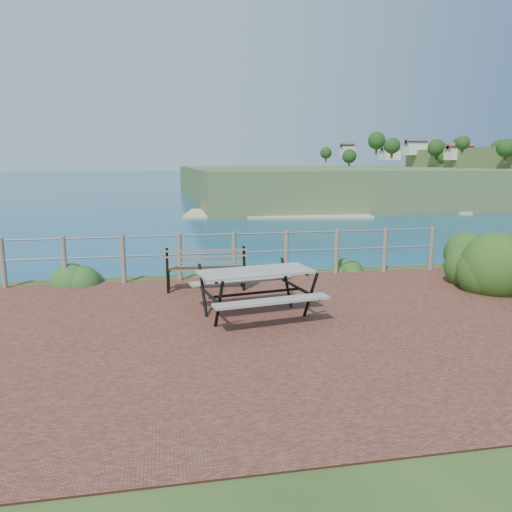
% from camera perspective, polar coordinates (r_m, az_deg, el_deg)
% --- Properties ---
extents(ground, '(10.00, 7.00, 0.12)m').
position_cam_1_polar(ground, '(7.60, 1.13, -8.34)').
color(ground, brown).
rests_on(ground, ground).
extents(ocean, '(1200.00, 1200.00, 0.00)m').
position_cam_1_polar(ocean, '(207.05, -10.43, 9.87)').
color(ocean, '#14517A').
rests_on(ocean, ground).
extents(safety_railing, '(9.40, 0.10, 1.00)m').
position_cam_1_polar(safety_railing, '(10.66, -2.54, 0.39)').
color(safety_railing, '#6B5B4C').
rests_on(safety_railing, ground).
extents(picnic_table, '(1.90, 1.55, 0.76)m').
position_cam_1_polar(picnic_table, '(8.01, -0.05, -3.71)').
color(picnic_table, gray).
rests_on(picnic_table, ground).
extents(park_bench, '(1.58, 0.47, 0.88)m').
position_cam_1_polar(park_bench, '(9.70, -5.78, -0.62)').
color(park_bench, brown).
rests_on(park_bench, ground).
extents(shrub_right_front, '(1.45, 1.45, 2.05)m').
position_cam_1_polar(shrub_right_front, '(10.99, 25.63, -3.40)').
color(shrub_right_front, '#214515').
rests_on(shrub_right_front, ground).
extents(shrub_right_edge, '(1.08, 1.08, 1.55)m').
position_cam_1_polar(shrub_right_edge, '(12.57, 22.07, -1.47)').
color(shrub_right_edge, '#214515').
rests_on(shrub_right_edge, ground).
extents(shrub_lip_west, '(0.86, 0.86, 0.64)m').
position_cam_1_polar(shrub_lip_west, '(11.08, -19.15, -2.83)').
color(shrub_lip_west, '#2A511E').
rests_on(shrub_lip_west, ground).
extents(shrub_lip_east, '(0.69, 0.69, 0.40)m').
position_cam_1_polar(shrub_lip_east, '(11.83, 9.85, -1.55)').
color(shrub_lip_east, '#214515').
rests_on(shrub_lip_east, ground).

